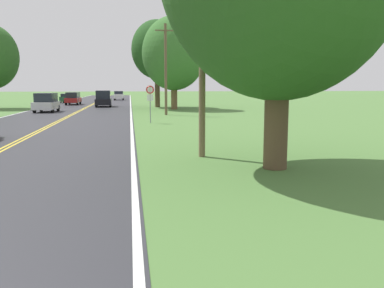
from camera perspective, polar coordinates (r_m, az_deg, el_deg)
name	(u,v)px	position (r m, az deg, el deg)	size (l,w,h in m)	color
traffic_sign	(150,95)	(28.85, -5.90, 6.91)	(0.60, 0.10, 2.65)	gray
utility_pole_midground	(202,47)	(14.98, 1.45, 13.51)	(1.80, 0.24, 7.72)	brown
utility_pole_far	(166,68)	(36.92, -3.71, 10.58)	(1.80, 0.24, 8.05)	brown
tree_left_verge	(157,50)	(50.87, -4.95, 13.05)	(6.18, 6.18, 10.55)	brown
tree_behind_sign	(174,54)	(45.86, -2.56, 12.57)	(7.03, 7.03, 10.21)	brown
car_silver_suv_mid_near	(46,102)	(43.40, -19.77, 5.53)	(2.09, 4.17, 1.90)	black
car_black_van_mid_far	(103,99)	(52.48, -12.34, 6.25)	(2.04, 4.64, 2.04)	black
car_red_suv_receding	(73,98)	(59.34, -16.35, 6.21)	(1.80, 4.66, 1.73)	black
car_dark_green_sedan_distant	(67,98)	(67.11, -17.11, 6.20)	(1.93, 4.61, 1.41)	black
car_white_suv_horizon	(119,95)	(77.11, -10.23, 6.76)	(1.79, 4.23, 1.66)	black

